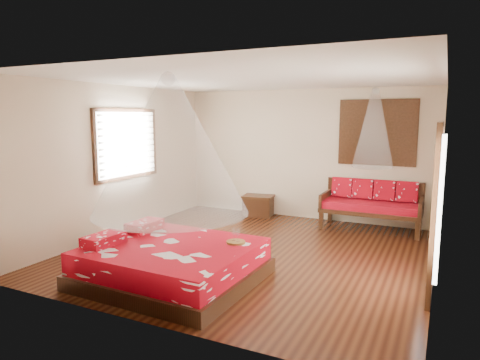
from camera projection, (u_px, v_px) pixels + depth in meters
name	position (u px, v px, depth m)	size (l,w,h in m)	color
room	(252.00, 168.00, 6.87)	(5.54, 5.54, 2.84)	black
bed	(171.00, 262.00, 5.82)	(2.25, 2.05, 0.65)	black
daybed	(372.00, 203.00, 8.46)	(1.90, 0.84, 0.97)	black
storage_chest	(258.00, 205.00, 9.63)	(0.73, 0.58, 0.46)	black
shutter_panel	(377.00, 133.00, 8.55)	(1.52, 0.06, 1.32)	black
window_left	(127.00, 144.00, 8.17)	(0.10, 1.74, 1.34)	black
glazed_door	(434.00, 212.00, 5.22)	(0.08, 1.02, 2.16)	black
wine_tray	(236.00, 239.00, 5.85)	(0.26, 0.26, 0.21)	brown
mosquito_net_main	(170.00, 145.00, 5.57)	(2.07, 2.07, 1.80)	white
mosquito_net_daybed	(374.00, 128.00, 8.12)	(0.77, 0.77, 1.50)	white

